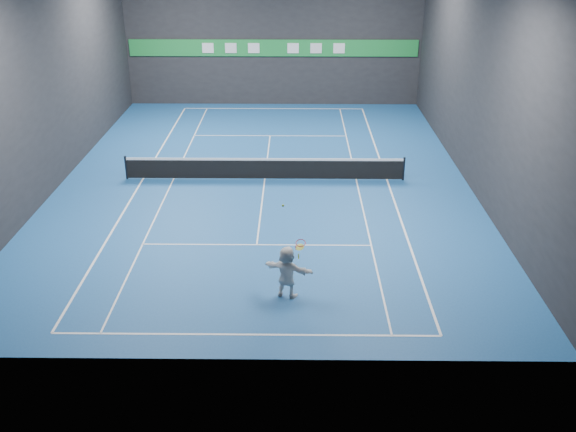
{
  "coord_description": "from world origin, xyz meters",
  "views": [
    {
      "loc": [
        1.37,
        -26.83,
        10.6
      ],
      "look_at": [
        1.13,
        -7.16,
        1.5
      ],
      "focal_mm": 40.0,
      "sensor_mm": 36.0,
      "label": 1
    }
  ],
  "objects_px": {
    "tennis_ball": "(283,206)",
    "tennis_racket": "(300,245)",
    "tennis_net": "(265,168)",
    "player": "(287,272)"
  },
  "relations": [
    {
      "from": "tennis_net",
      "to": "player",
      "type": "bearing_deg",
      "value": -83.42
    },
    {
      "from": "tennis_ball",
      "to": "tennis_net",
      "type": "distance_m",
      "value": 9.96
    },
    {
      "from": "player",
      "to": "tennis_racket",
      "type": "distance_m",
      "value": 0.98
    },
    {
      "from": "tennis_ball",
      "to": "tennis_net",
      "type": "xyz_separation_m",
      "value": [
        -1.01,
        9.61,
        -2.43
      ]
    },
    {
      "from": "tennis_ball",
      "to": "tennis_racket",
      "type": "height_order",
      "value": "tennis_ball"
    },
    {
      "from": "tennis_ball",
      "to": "tennis_racket",
      "type": "bearing_deg",
      "value": -18.27
    },
    {
      "from": "player",
      "to": "tennis_racket",
      "type": "height_order",
      "value": "tennis_racket"
    },
    {
      "from": "player",
      "to": "tennis_ball",
      "type": "xyz_separation_m",
      "value": [
        -0.12,
        0.22,
        2.12
      ]
    },
    {
      "from": "player",
      "to": "tennis_net",
      "type": "distance_m",
      "value": 9.89
    },
    {
      "from": "player",
      "to": "tennis_ball",
      "type": "height_order",
      "value": "tennis_ball"
    }
  ]
}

